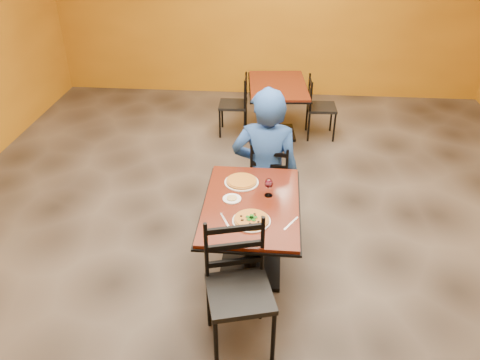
# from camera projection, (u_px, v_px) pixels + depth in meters

# --- Properties ---
(floor) EXTENTS (7.00, 8.00, 0.01)m
(floor) POSITION_uv_depth(u_px,v_px,m) (254.00, 236.00, 4.83)
(floor) COLOR black
(floor) RESTS_ON ground
(wall_back) EXTENTS (7.00, 0.01, 3.00)m
(wall_back) POSITION_uv_depth(u_px,v_px,m) (271.00, 3.00, 7.44)
(wall_back) COLOR orange
(wall_back) RESTS_ON ground
(table_main) EXTENTS (0.83, 1.23, 0.75)m
(table_main) POSITION_uv_depth(u_px,v_px,m) (251.00, 221.00, 4.12)
(table_main) COLOR #5D190E
(table_main) RESTS_ON floor
(table_second) EXTENTS (0.89, 1.24, 0.75)m
(table_second) POSITION_uv_depth(u_px,v_px,m) (277.00, 98.00, 6.56)
(table_second) COLOR #5D190E
(table_second) RESTS_ON floor
(chair_main_near) EXTENTS (0.57, 0.57, 1.03)m
(chair_main_near) POSITION_uv_depth(u_px,v_px,m) (240.00, 294.00, 3.44)
(chair_main_near) COLOR black
(chair_main_near) RESTS_ON floor
(chair_main_far) EXTENTS (0.46, 0.46, 0.88)m
(chair_main_far) POSITION_uv_depth(u_px,v_px,m) (272.00, 177.00, 4.98)
(chair_main_far) COLOR black
(chair_main_far) RESTS_ON floor
(chair_second_left) EXTENTS (0.39, 0.39, 0.85)m
(chair_second_left) POSITION_uv_depth(u_px,v_px,m) (233.00, 105.00, 6.67)
(chair_second_left) COLOR black
(chair_second_left) RESTS_ON floor
(chair_second_right) EXTENTS (0.40, 0.40, 0.86)m
(chair_second_right) POSITION_uv_depth(u_px,v_px,m) (322.00, 108.00, 6.58)
(chair_second_right) COLOR black
(chair_second_right) RESTS_ON floor
(diner) EXTENTS (0.72, 0.49, 1.46)m
(diner) POSITION_uv_depth(u_px,v_px,m) (266.00, 157.00, 4.75)
(diner) COLOR navy
(diner) RESTS_ON floor
(plate_main) EXTENTS (0.31, 0.31, 0.01)m
(plate_main) POSITION_uv_depth(u_px,v_px,m) (251.00, 221.00, 3.79)
(plate_main) COLOR white
(plate_main) RESTS_ON table_main
(pizza_main) EXTENTS (0.28, 0.28, 0.02)m
(pizza_main) POSITION_uv_depth(u_px,v_px,m) (251.00, 219.00, 3.78)
(pizza_main) COLOR maroon
(pizza_main) RESTS_ON plate_main
(plate_far) EXTENTS (0.31, 0.31, 0.01)m
(plate_far) POSITION_uv_depth(u_px,v_px,m) (242.00, 182.00, 4.29)
(plate_far) COLOR white
(plate_far) RESTS_ON table_main
(pizza_far) EXTENTS (0.28, 0.28, 0.02)m
(pizza_far) POSITION_uv_depth(u_px,v_px,m) (242.00, 181.00, 4.28)
(pizza_far) COLOR gold
(pizza_far) RESTS_ON plate_far
(side_plate) EXTENTS (0.16, 0.16, 0.01)m
(side_plate) POSITION_uv_depth(u_px,v_px,m) (232.00, 199.00, 4.06)
(side_plate) COLOR white
(side_plate) RESTS_ON table_main
(dip) EXTENTS (0.09, 0.09, 0.01)m
(dip) POSITION_uv_depth(u_px,v_px,m) (232.00, 198.00, 4.05)
(dip) COLOR tan
(dip) RESTS_ON side_plate
(wine_glass) EXTENTS (0.08, 0.08, 0.18)m
(wine_glass) POSITION_uv_depth(u_px,v_px,m) (269.00, 187.00, 4.07)
(wine_glass) COLOR white
(wine_glass) RESTS_ON table_main
(fork) EXTENTS (0.10, 0.18, 0.00)m
(fork) POSITION_uv_depth(u_px,v_px,m) (224.00, 219.00, 3.81)
(fork) COLOR silver
(fork) RESTS_ON table_main
(knife) EXTENTS (0.12, 0.19, 0.00)m
(knife) POSITION_uv_depth(u_px,v_px,m) (291.00, 223.00, 3.77)
(knife) COLOR silver
(knife) RESTS_ON table_main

